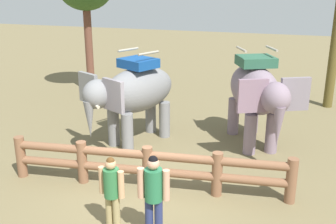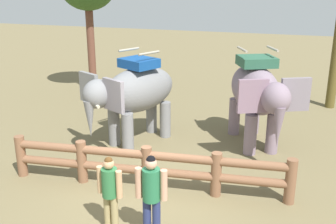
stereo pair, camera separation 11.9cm
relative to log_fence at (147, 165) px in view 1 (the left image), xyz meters
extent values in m
plane|color=brown|center=(0.00, -0.16, -0.60)|extent=(60.00, 60.00, 0.00)
cylinder|color=brown|center=(-3.21, -0.36, -0.08)|extent=(0.24, 0.24, 1.05)
cylinder|color=brown|center=(-1.60, -0.18, -0.08)|extent=(0.24, 0.24, 1.05)
cylinder|color=brown|center=(0.00, 0.00, -0.08)|extent=(0.24, 0.24, 1.05)
cylinder|color=brown|center=(1.60, 0.18, -0.08)|extent=(0.24, 0.24, 1.05)
cylinder|color=brown|center=(3.21, 0.36, -0.08)|extent=(0.24, 0.24, 1.05)
cylinder|color=brown|center=(0.00, 0.00, -0.15)|extent=(6.44, 0.92, 0.20)
cylinder|color=brown|center=(0.00, 0.00, 0.25)|extent=(6.44, 0.92, 0.20)
cylinder|color=slate|center=(-1.31, 1.89, -0.04)|extent=(0.34, 0.34, 1.13)
cylinder|color=slate|center=(-1.87, 2.16, -0.04)|extent=(0.34, 0.34, 1.13)
cylinder|color=slate|center=(-0.65, 3.25, -0.04)|extent=(0.34, 0.34, 1.13)
cylinder|color=slate|center=(-1.20, 3.52, -0.04)|extent=(0.34, 0.34, 1.13)
ellipsoid|color=slate|center=(-1.26, 2.71, 1.01)|extent=(2.12, 2.77, 1.31)
ellipsoid|color=slate|center=(-1.91, 1.36, 1.18)|extent=(1.01, 1.07, 0.80)
cube|color=gray|center=(-1.38, 1.22, 1.23)|extent=(0.72, 0.43, 0.84)
cube|color=slate|center=(-2.36, 1.69, 1.23)|extent=(0.72, 0.43, 0.84)
cone|color=slate|center=(-2.04, 1.09, 0.54)|extent=(0.30, 0.30, 1.03)
cone|color=beige|center=(-1.87, 1.11, 0.95)|extent=(0.35, 0.23, 0.14)
cone|color=beige|center=(-2.14, 1.23, 0.95)|extent=(0.35, 0.23, 0.14)
cube|color=#154790|center=(-1.26, 2.71, 1.80)|extent=(1.23, 1.18, 0.26)
cylinder|color=#A59E8C|center=(-0.87, 2.52, 2.14)|extent=(0.39, 0.71, 0.07)
cylinder|color=#A59E8C|center=(-1.64, 2.90, 2.14)|extent=(0.39, 0.71, 0.07)
cylinder|color=gray|center=(2.61, 3.03, -0.02)|extent=(0.35, 0.35, 1.16)
cylinder|color=gray|center=(2.04, 2.75, -0.02)|extent=(0.35, 0.35, 1.16)
cylinder|color=gray|center=(1.93, 4.45, -0.02)|extent=(0.35, 0.35, 1.16)
cylinder|color=gray|center=(1.35, 4.17, -0.02)|extent=(0.35, 0.35, 1.16)
ellipsoid|color=gray|center=(1.98, 3.60, 1.07)|extent=(2.19, 2.86, 1.36)
ellipsoid|color=gray|center=(2.66, 2.21, 1.24)|extent=(1.05, 1.11, 0.83)
cube|color=slate|center=(3.12, 2.55, 1.29)|extent=(0.75, 0.44, 0.87)
cube|color=gray|center=(2.10, 2.06, 1.29)|extent=(0.75, 0.44, 0.87)
cone|color=gray|center=(2.79, 1.93, 0.57)|extent=(0.31, 0.31, 1.07)
cube|color=#2B5C43|center=(1.98, 3.60, 1.88)|extent=(1.27, 1.22, 0.27)
cylinder|color=#A59E8C|center=(2.38, 3.79, 2.23)|extent=(0.40, 0.74, 0.07)
cylinder|color=#A59E8C|center=(1.58, 3.41, 2.23)|extent=(0.40, 0.74, 0.07)
cylinder|color=tan|center=(0.02, -1.79, -0.23)|extent=(0.14, 0.14, 0.75)
cylinder|color=tan|center=(-0.14, -1.76, -0.23)|extent=(0.14, 0.14, 0.75)
cylinder|color=#2F713F|center=(-0.06, -1.77, 0.43)|extent=(0.34, 0.34, 0.57)
cylinder|color=tan|center=(0.15, -1.81, 0.45)|extent=(0.12, 0.12, 0.55)
cylinder|color=tan|center=(-0.27, -1.74, 0.45)|extent=(0.12, 0.12, 0.55)
sphere|color=tan|center=(-0.06, -1.77, 0.82)|extent=(0.21, 0.21, 0.21)
sphere|color=#593819|center=(-0.06, -1.77, 0.88)|extent=(0.16, 0.16, 0.16)
cylinder|color=navy|center=(0.87, -1.76, -0.19)|extent=(0.16, 0.16, 0.82)
cylinder|color=navy|center=(0.69, -1.78, -0.19)|extent=(0.16, 0.16, 0.82)
cylinder|color=#276F47|center=(0.78, -1.77, 0.53)|extent=(0.37, 0.37, 0.63)
cylinder|color=tan|center=(1.02, -1.74, 0.54)|extent=(0.13, 0.13, 0.60)
cylinder|color=tan|center=(0.55, -1.80, 0.54)|extent=(0.13, 0.13, 0.60)
sphere|color=tan|center=(0.78, -1.77, 0.95)|extent=(0.23, 0.23, 0.23)
sphere|color=black|center=(0.78, -1.77, 1.02)|extent=(0.18, 0.18, 0.18)
cylinder|color=brown|center=(-5.38, 7.38, 1.29)|extent=(0.32, 0.32, 3.79)
cylinder|color=brown|center=(4.41, 8.13, 1.57)|extent=(0.35, 0.35, 4.36)
camera|label=1|loc=(3.02, -7.93, 4.10)|focal=43.03mm
camera|label=2|loc=(3.13, -7.90, 4.10)|focal=43.03mm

